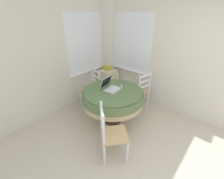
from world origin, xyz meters
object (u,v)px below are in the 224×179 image
(dining_chair_near_right_window, at_px, (140,91))
(dining_chair_camera_near, at_px, (111,134))
(computer_mouse, at_px, (122,86))
(round_dining_table, at_px, (113,97))
(corner_cabinet, at_px, (108,81))
(cell_phone, at_px, (123,86))
(dining_chair_near_back_window, at_px, (92,89))
(storage_box, at_px, (108,67))
(laptop, at_px, (110,87))

(dining_chair_near_right_window, height_order, dining_chair_camera_near, same)
(computer_mouse, height_order, dining_chair_camera_near, dining_chair_camera_near)
(round_dining_table, distance_m, corner_cabinet, 1.46)
(dining_chair_near_right_window, bearing_deg, cell_phone, 169.68)
(round_dining_table, distance_m, dining_chair_near_back_window, 0.90)
(dining_chair_near_back_window, bearing_deg, cell_phone, -81.19)
(dining_chair_near_right_window, height_order, storage_box, dining_chair_near_right_window)
(round_dining_table, relative_size, dining_chair_camera_near, 1.29)
(cell_phone, relative_size, dining_chair_near_right_window, 0.14)
(computer_mouse, relative_size, corner_cabinet, 0.12)
(round_dining_table, height_order, dining_chair_camera_near, dining_chair_camera_near)
(dining_chair_near_back_window, distance_m, dining_chair_near_right_window, 1.20)
(round_dining_table, bearing_deg, dining_chair_near_right_window, -8.08)
(laptop, xyz_separation_m, corner_cabinet, (0.97, 0.94, -0.47))
(round_dining_table, bearing_deg, dining_chair_near_back_window, 78.21)
(dining_chair_camera_near, bearing_deg, round_dining_table, 39.32)
(round_dining_table, xyz_separation_m, computer_mouse, (0.26, -0.03, 0.16))
(dining_chair_near_back_window, relative_size, storage_box, 4.90)
(round_dining_table, distance_m, cell_phone, 0.35)
(dining_chair_near_back_window, bearing_deg, dining_chair_camera_near, -121.35)
(dining_chair_near_back_window, relative_size, corner_cabinet, 1.36)
(computer_mouse, relative_size, dining_chair_near_right_window, 0.09)
(laptop, height_order, corner_cabinet, laptop)
(computer_mouse, relative_size, dining_chair_camera_near, 0.09)
(dining_chair_camera_near, bearing_deg, laptop, 42.42)
(cell_phone, height_order, corner_cabinet, cell_phone)
(laptop, bearing_deg, storage_box, 44.45)
(round_dining_table, xyz_separation_m, cell_phone, (0.32, -0.02, 0.15))
(dining_chair_near_back_window, bearing_deg, dining_chair_near_right_window, -55.02)
(round_dining_table, height_order, cell_phone, cell_phone)
(round_dining_table, bearing_deg, storage_box, 46.26)
(cell_phone, bearing_deg, dining_chair_camera_near, -151.71)
(computer_mouse, bearing_deg, round_dining_table, 173.33)
(round_dining_table, bearing_deg, computer_mouse, -6.67)
(computer_mouse, height_order, storage_box, storage_box)
(dining_chair_camera_near, bearing_deg, dining_chair_near_right_window, 15.79)
(dining_chair_camera_near, distance_m, corner_cabinet, 2.32)
(round_dining_table, relative_size, laptop, 3.39)
(dining_chair_near_right_window, bearing_deg, dining_chair_near_back_window, 124.98)
(computer_mouse, bearing_deg, corner_cabinet, 55.16)
(corner_cabinet, bearing_deg, dining_chair_camera_near, -136.70)
(laptop, height_order, dining_chair_near_right_window, laptop)
(dining_chair_near_back_window, height_order, storage_box, dining_chair_near_back_window)
(cell_phone, distance_m, dining_chair_near_right_window, 0.65)
(round_dining_table, relative_size, cell_phone, 9.44)
(computer_mouse, bearing_deg, storage_box, 55.65)
(dining_chair_near_back_window, xyz_separation_m, dining_chair_near_right_window, (0.69, -0.99, 0.00))
(laptop, xyz_separation_m, cell_phone, (0.29, -0.11, -0.05))
(round_dining_table, relative_size, dining_chair_near_right_window, 1.29)
(storage_box, bearing_deg, corner_cabinet, -69.99)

